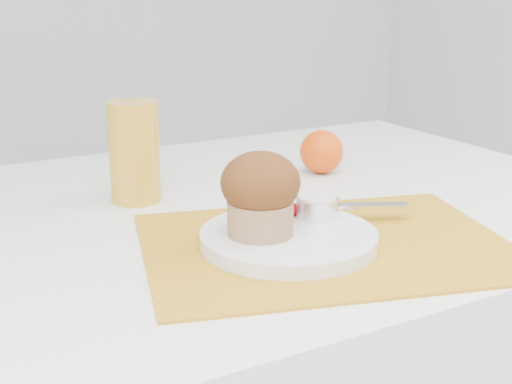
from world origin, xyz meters
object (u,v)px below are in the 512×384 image
orange (322,152)px  muffin (260,193)px  juice_glass (134,152)px  plate (289,238)px

orange → muffin: size_ratio=0.72×
orange → juice_glass: juice_glass is taller
plate → orange: orange is taller
plate → juice_glass: juice_glass is taller
plate → muffin: muffin is taller
plate → juice_glass: 0.29m
orange → muffin: 0.37m
juice_glass → plate: bearing=-71.2°
orange → plate: bearing=-130.8°
juice_glass → muffin: juice_glass is taller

